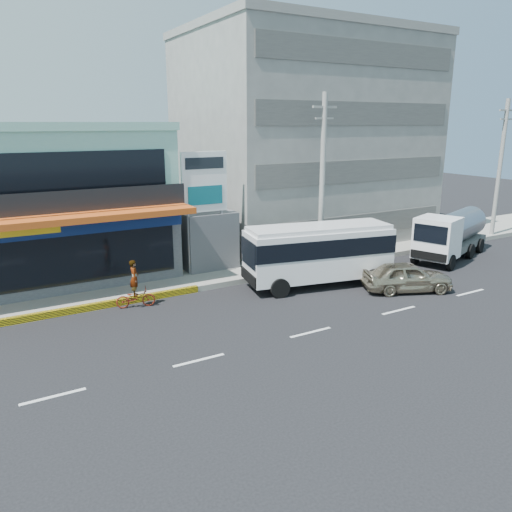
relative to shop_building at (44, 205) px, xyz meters
The scene contains 13 objects.
ground 16.57m from the shop_building, 60.16° to the right, with size 120.00×120.00×0.00m, color black.
sidewalk 14.27m from the shop_building, 18.88° to the right, with size 70.00×5.00×0.30m, color gray.
shop_building is the anchor object (origin of this frame).
concrete_building 18.28m from the shop_building, ahead, with size 16.00×12.00×14.00m, color gray.
gap_structure 8.53m from the shop_building, 13.67° to the right, with size 3.00×6.00×3.50m, color #434448.
satellite_dish 8.54m from the shop_building, 20.21° to the right, with size 1.50×1.50×0.15m, color slate.
billboard 8.92m from the shop_building, 32.32° to the right, with size 2.60×0.18×6.90m.
utility_pole_near 15.50m from the shop_building, 25.06° to the right, with size 1.60×0.30×10.00m.
utility_pole_far 30.73m from the shop_building, 12.31° to the right, with size 1.60×0.30×10.00m.
minibus 15.17m from the shop_building, 37.03° to the right, with size 8.05×3.93×3.23m.
sedan 19.84m from the shop_building, 38.24° to the right, with size 1.80×4.48×1.53m, color tan.
tanker_truck 24.32m from the shop_building, 21.33° to the right, with size 7.77×4.57×2.95m.
motorcycle_rider 8.56m from the shop_building, 70.62° to the right, with size 1.88×1.04×2.29m.
Camera 1 is at (-11.45, -15.38, 8.38)m, focal length 35.00 mm.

